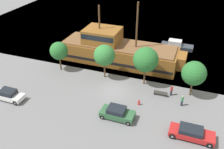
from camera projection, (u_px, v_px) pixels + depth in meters
ground_plane at (115, 90)px, 35.88m from camera, size 160.00×160.00×0.00m
water_surface at (166, 8)px, 71.31m from camera, size 80.00×80.00×0.00m
pirate_ship at (117, 50)px, 42.44m from camera, size 20.99×5.95×10.58m
moored_boat_dockside at (176, 45)px, 47.76m from camera, size 6.02×2.02×1.57m
parked_car_curb_front at (9, 95)px, 33.56m from camera, size 4.12×1.80×1.46m
parked_car_curb_mid at (191, 133)px, 27.45m from camera, size 4.90×1.94×1.36m
parked_car_curb_rear at (117, 113)px, 30.33m from camera, size 4.15×1.99×1.47m
fire_hydrant at (139, 102)px, 32.68m from camera, size 0.42×0.25×0.76m
bench_promenade_east at (161, 93)px, 34.40m from camera, size 1.86×0.45×0.85m
pedestrian_walking_near at (182, 101)px, 32.35m from camera, size 0.32×0.32×1.57m
pedestrian_walking_far at (171, 90)px, 34.33m from camera, size 0.32×0.32×1.58m
tree_row_east at (59, 51)px, 39.25m from camera, size 2.86×2.86×4.79m
tree_row_mideast at (104, 55)px, 36.99m from camera, size 3.21×3.21×5.37m
tree_row_midwest at (146, 60)px, 35.19m from camera, size 3.62×3.62×5.85m
tree_row_west at (194, 73)px, 33.01m from camera, size 3.29×3.29×5.15m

